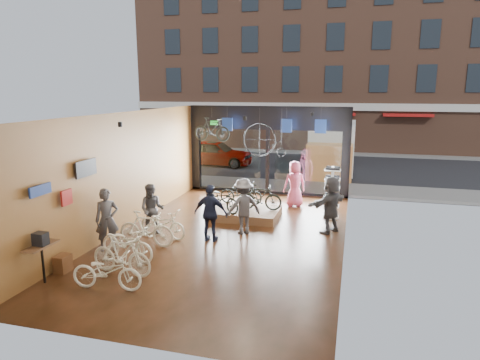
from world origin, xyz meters
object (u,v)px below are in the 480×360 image
(box_truck, at_px, (332,149))
(penny_farthing, at_px, (266,141))
(customer_0, at_px, (107,220))
(sunglasses_rack, at_px, (332,192))
(floor_bike_3, at_px, (146,229))
(floor_bike_4, at_px, (163,223))
(customer_1, at_px, (152,209))
(display_bike_mid, at_px, (260,197))
(floor_bike_2, at_px, (127,243))
(street_car, at_px, (215,153))
(customer_3, at_px, (243,206))
(floor_bike_1, at_px, (121,255))
(display_bike_left, at_px, (222,199))
(customer_5, at_px, (331,205))
(customer_2, at_px, (211,213))
(display_bike_right, at_px, (241,193))
(customer_4, at_px, (295,184))
(floor_bike_0, at_px, (107,271))
(display_platform, at_px, (245,213))
(hung_bike, at_px, (212,129))

(box_truck, xyz_separation_m, penny_farthing, (-2.23, -6.64, 1.14))
(customer_0, distance_m, sunglasses_rack, 7.66)
(floor_bike_3, xyz_separation_m, floor_bike_4, (0.15, 0.78, -0.07))
(customer_1, bearing_deg, display_bike_mid, 29.69)
(floor_bike_2, distance_m, sunglasses_rack, 7.36)
(street_car, height_order, customer_3, customer_3)
(street_car, height_order, floor_bike_1, street_car)
(box_truck, bearing_deg, floor_bike_1, -106.52)
(floor_bike_1, bearing_deg, display_bike_left, -4.49)
(street_car, relative_size, floor_bike_3, 2.61)
(customer_3, height_order, penny_farthing, penny_farthing)
(sunglasses_rack, bearing_deg, customer_1, -153.06)
(street_car, height_order, floor_bike_2, street_car)
(display_bike_left, height_order, customer_5, customer_5)
(sunglasses_rack, bearing_deg, floor_bike_1, -131.61)
(customer_2, bearing_deg, display_bike_right, -91.12)
(customer_4, bearing_deg, display_bike_left, 22.54)
(floor_bike_2, bearing_deg, customer_3, -27.78)
(floor_bike_0, distance_m, customer_3, 5.03)
(floor_bike_4, height_order, sunglasses_rack, sunglasses_rack)
(display_bike_left, height_order, customer_0, customer_0)
(display_bike_right, xyz_separation_m, customer_2, (-0.07, -3.28, 0.15))
(floor_bike_3, height_order, customer_3, customer_3)
(box_truck, relative_size, floor_bike_3, 3.99)
(display_bike_right, distance_m, sunglasses_rack, 3.31)
(floor_bike_2, height_order, customer_4, customer_4)
(customer_4, distance_m, penny_farthing, 2.03)
(floor_bike_3, height_order, display_bike_right, display_bike_right)
(street_car, distance_m, customer_2, 13.12)
(floor_bike_0, relative_size, customer_2, 0.96)
(display_bike_mid, height_order, display_bike_right, display_bike_mid)
(floor_bike_2, relative_size, display_bike_right, 1.09)
(floor_bike_0, distance_m, display_bike_mid, 6.71)
(floor_bike_0, xyz_separation_m, customer_1, (-0.72, 3.77, 0.37))
(floor_bike_1, relative_size, display_bike_left, 0.98)
(floor_bike_3, relative_size, display_bike_left, 1.00)
(floor_bike_4, bearing_deg, customer_3, -51.31)
(box_truck, relative_size, display_platform, 2.87)
(sunglasses_rack, bearing_deg, display_bike_mid, -168.82)
(box_truck, height_order, floor_bike_4, box_truck)
(display_bike_mid, height_order, hung_bike, hung_bike)
(floor_bike_0, relative_size, penny_farthing, 1.00)
(display_bike_left, bearing_deg, floor_bike_4, -176.15)
(floor_bike_1, height_order, display_bike_mid, display_bike_mid)
(street_car, relative_size, hung_bike, 2.85)
(display_platform, distance_m, penny_farthing, 3.26)
(customer_3, bearing_deg, display_bike_mid, -131.00)
(display_platform, distance_m, display_bike_mid, 0.81)
(customer_4, bearing_deg, floor_bike_4, 29.22)
(floor_bike_1, bearing_deg, hung_bike, 8.15)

